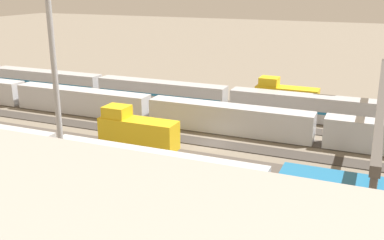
% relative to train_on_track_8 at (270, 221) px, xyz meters
% --- Properties ---
extents(ground_plane, '(400.00, 400.00, 0.00)m').
position_rel_train_on_track_8_xyz_m(ground_plane, '(12.20, -20.00, -2.09)').
color(ground_plane, '#756B5B').
extents(track_bed_0, '(140.00, 2.80, 0.12)m').
position_rel_train_on_track_8_xyz_m(track_bed_0, '(12.20, -40.00, -2.03)').
color(track_bed_0, '#3D3833').
rests_on(track_bed_0, ground_plane).
extents(track_bed_1, '(140.00, 2.80, 0.12)m').
position_rel_train_on_track_8_xyz_m(track_bed_1, '(12.20, -35.00, -2.03)').
color(track_bed_1, '#4C443D').
rests_on(track_bed_1, ground_plane).
extents(track_bed_2, '(140.00, 2.80, 0.12)m').
position_rel_train_on_track_8_xyz_m(track_bed_2, '(12.20, -30.00, -2.03)').
color(track_bed_2, '#3D3833').
rests_on(track_bed_2, ground_plane).
extents(track_bed_3, '(140.00, 2.80, 0.12)m').
position_rel_train_on_track_8_xyz_m(track_bed_3, '(12.20, -25.00, -2.03)').
color(track_bed_3, '#4C443D').
rests_on(track_bed_3, ground_plane).
extents(track_bed_4, '(140.00, 2.80, 0.12)m').
position_rel_train_on_track_8_xyz_m(track_bed_4, '(12.20, -20.00, -2.03)').
color(track_bed_4, '#3D3833').
rests_on(track_bed_4, ground_plane).
extents(track_bed_5, '(140.00, 2.80, 0.12)m').
position_rel_train_on_track_8_xyz_m(track_bed_5, '(12.20, -15.00, -2.03)').
color(track_bed_5, '#4C443D').
rests_on(track_bed_5, ground_plane).
extents(track_bed_6, '(140.00, 2.80, 0.12)m').
position_rel_train_on_track_8_xyz_m(track_bed_6, '(12.20, -10.00, -2.03)').
color(track_bed_6, '#3D3833').
rests_on(track_bed_6, ground_plane).
extents(track_bed_7, '(140.00, 2.80, 0.12)m').
position_rel_train_on_track_8_xyz_m(track_bed_7, '(12.20, -5.00, -2.03)').
color(track_bed_7, '#3D3833').
rests_on(track_bed_7, ground_plane).
extents(track_bed_8, '(140.00, 2.80, 0.12)m').
position_rel_train_on_track_8_xyz_m(track_bed_8, '(12.20, 0.00, -2.03)').
color(track_bed_8, '#3D3833').
rests_on(track_bed_8, ground_plane).
extents(train_on_track_8, '(90.60, 3.00, 4.40)m').
position_rel_train_on_track_8_xyz_m(train_on_track_8, '(0.00, 0.00, 0.00)').
color(train_on_track_8, '#1E6B9E').
rests_on(train_on_track_8, ground_plane).
extents(train_on_track_1, '(139.00, 3.06, 4.40)m').
position_rel_train_on_track_8_xyz_m(train_on_track_1, '(17.20, -35.00, -0.04)').
color(train_on_track_1, black).
rests_on(train_on_track_1, ground_plane).
extents(train_on_track_7, '(66.40, 3.00, 4.40)m').
position_rel_train_on_track_8_xyz_m(train_on_track_7, '(14.58, -5.00, 0.02)').
color(train_on_track_7, '#1E6B9E').
rests_on(train_on_track_7, ground_plane).
extents(train_on_track_0, '(10.00, 3.00, 5.00)m').
position_rel_train_on_track_8_xyz_m(train_on_track_0, '(7.16, -40.00, 0.07)').
color(train_on_track_0, gold).
rests_on(train_on_track_0, ground_plane).
extents(train_on_track_3, '(119.80, 3.00, 3.80)m').
position_rel_train_on_track_8_xyz_m(train_on_track_3, '(11.76, -25.00, -0.07)').
color(train_on_track_3, silver).
rests_on(train_on_track_3, ground_plane).
extents(train_on_track_5, '(10.00, 3.00, 5.00)m').
position_rel_train_on_track_8_xyz_m(train_on_track_5, '(20.44, -15.00, 0.07)').
color(train_on_track_5, gold).
rests_on(train_on_track_5, ground_plane).
extents(signal_gantry, '(0.70, 45.00, 8.80)m').
position_rel_train_on_track_8_xyz_m(signal_gantry, '(-6.99, -20.00, 5.71)').
color(signal_gantry, '#4C4742').
rests_on(signal_gantry, ground_plane).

